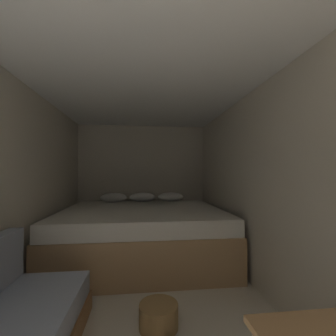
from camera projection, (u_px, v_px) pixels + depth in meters
ground_plane at (143, 314)px, 2.00m from camera, size 6.71×6.71×0.00m
wall_back at (142, 182)px, 4.38m from camera, size 2.48×0.05×2.14m
wall_right at (272, 191)px, 2.16m from camera, size 0.05×4.71×2.14m
ceiling_slab at (144, 70)px, 2.04m from camera, size 2.48×4.71×0.05m
bed at (143, 232)px, 3.34m from camera, size 2.26×1.95×0.88m
wicker_basket at (159, 316)px, 1.82m from camera, size 0.31×0.31×0.19m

